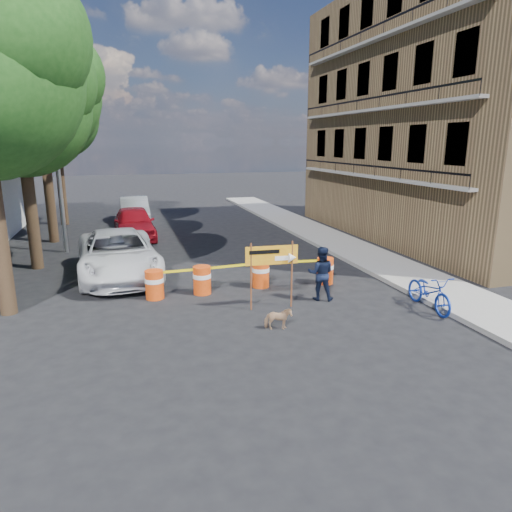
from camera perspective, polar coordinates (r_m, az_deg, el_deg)
ground at (r=13.04m, az=0.41°, el=-7.16°), size 120.00×120.00×0.00m
sidewalk_east at (r=20.67m, az=12.10°, el=0.75°), size 2.40×40.00×0.15m
apartment_building at (r=25.07m, az=22.75°, el=15.93°), size 8.00×16.00×12.00m
tree_mid_a at (r=18.95m, az=-27.38°, el=16.45°), size 5.25×5.00×8.68m
tree_mid_b at (r=23.93m, az=-25.36°, el=17.55°), size 5.67×5.40×9.62m
tree_far at (r=28.85m, az=-23.81°, el=15.88°), size 5.04×4.80×8.84m
streetlamp at (r=21.27m, az=-23.51°, el=12.00°), size 1.25×0.18×8.00m
barrel_far_left at (r=14.41m, az=-12.58°, el=-3.43°), size 0.58×0.58×0.90m
barrel_mid_left at (r=14.62m, az=-6.76°, el=-2.94°), size 0.58×0.58×0.90m
barrel_mid_right at (r=15.21m, az=0.59°, el=-2.17°), size 0.58×0.58×0.90m
barrel_far_right at (r=15.74m, az=8.62°, el=-1.76°), size 0.58×0.58×0.90m
detour_sign at (r=13.03m, az=2.88°, el=-0.46°), size 1.54×0.30×1.98m
pedestrian at (r=14.03m, az=8.10°, el=-2.16°), size 1.00×0.91×1.67m
bicycle at (r=13.95m, az=21.02°, el=-2.26°), size 0.77×1.11×2.05m
dog at (r=11.86m, az=2.77°, el=-7.86°), size 0.75×0.45×0.59m
suv_white at (r=17.09m, az=-16.86°, el=0.23°), size 3.07×6.01×1.63m
sedan_red at (r=23.61m, az=-14.99°, el=4.02°), size 2.04×4.76×1.60m
sedan_silver at (r=28.69m, az=-14.94°, el=5.64°), size 1.63×4.61×1.52m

